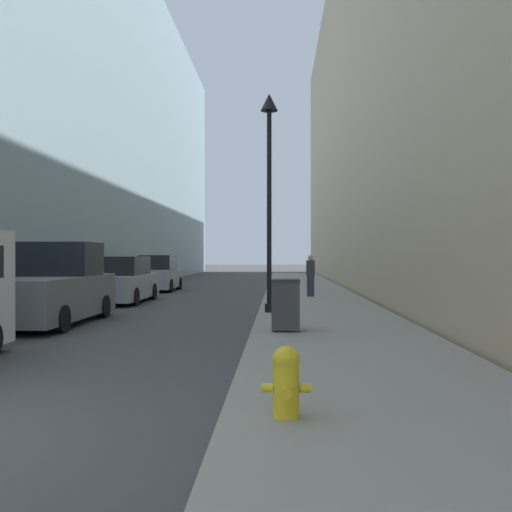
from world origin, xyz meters
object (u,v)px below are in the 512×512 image
(lamppost, at_px, (269,163))
(parked_sedan_far, at_px, (159,275))
(fire_hydrant, at_px, (286,380))
(parked_sedan_near, at_px, (121,281))
(pickup_truck, at_px, (48,290))
(pedestrian_on_sidewalk, at_px, (310,276))
(trash_bin, at_px, (285,304))

(lamppost, relative_size, parked_sedan_far, 1.50)
(parked_sedan_far, bearing_deg, fire_hydrant, -74.76)
(lamppost, relative_size, parked_sedan_near, 1.32)
(fire_hydrant, distance_m, parked_sedan_far, 23.03)
(pickup_truck, bearing_deg, lamppost, 18.83)
(fire_hydrant, distance_m, pedestrian_on_sidewalk, 17.00)
(trash_bin, xyz_separation_m, lamppost, (-0.42, 3.98, 3.71))
(parked_sedan_far, distance_m, pedestrian_on_sidewalk, 8.94)
(lamppost, xyz_separation_m, pedestrian_on_sidewalk, (1.53, 6.36, -3.46))
(parked_sedan_near, bearing_deg, pedestrian_on_sidewalk, 13.50)
(lamppost, bearing_deg, pedestrian_on_sidewalk, 76.46)
(fire_hydrant, relative_size, pedestrian_on_sidewalk, 0.44)
(trash_bin, bearing_deg, pedestrian_on_sidewalk, 83.89)
(fire_hydrant, distance_m, lamppost, 11.30)
(pedestrian_on_sidewalk, bearing_deg, parked_sedan_near, -166.50)
(fire_hydrant, relative_size, trash_bin, 0.64)
(fire_hydrant, height_order, lamppost, lamppost)
(fire_hydrant, xyz_separation_m, parked_sedan_far, (-6.05, 22.22, 0.30))
(lamppost, xyz_separation_m, parked_sedan_near, (-5.60, 4.65, -3.63))
(fire_hydrant, height_order, parked_sedan_near, parked_sedan_near)
(trash_bin, relative_size, lamppost, 0.18)
(lamppost, xyz_separation_m, pickup_truck, (-5.67, -1.93, -3.53))
(fire_hydrant, xyz_separation_m, parked_sedan_near, (-5.96, 15.24, 0.28))
(pickup_truck, bearing_deg, pedestrian_on_sidewalk, 49.05)
(trash_bin, xyz_separation_m, parked_sedan_near, (-6.03, 8.63, 0.08))
(lamppost, relative_size, pedestrian_on_sidewalk, 3.80)
(trash_bin, distance_m, lamppost, 5.46)
(fire_hydrant, bearing_deg, lamppost, 91.95)
(trash_bin, height_order, parked_sedan_far, parked_sedan_far)
(pickup_truck, relative_size, parked_sedan_near, 1.05)
(pedestrian_on_sidewalk, bearing_deg, trash_bin, -96.11)
(pickup_truck, height_order, parked_sedan_far, pickup_truck)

